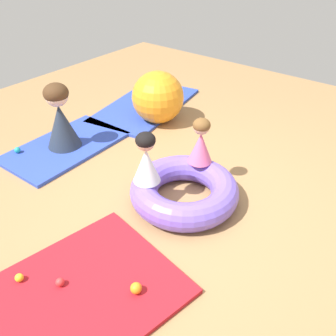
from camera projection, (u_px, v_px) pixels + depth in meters
name	position (u px, v px, depth m)	size (l,w,h in m)	color
ground_plane	(179.00, 200.00, 3.64)	(8.00, 8.00, 0.00)	#9E7549
gym_mat_front	(145.00, 105.00, 5.44)	(1.75, 0.92, 0.04)	#2D47B7
gym_mat_near_left	(59.00, 307.00, 2.62)	(1.72, 1.15, 0.04)	#B21923
gym_mat_far_right	(65.00, 147.00, 4.46)	(1.42, 0.83, 0.04)	#2D47B7
inflatable_cushion	(184.00, 190.00, 3.56)	(1.05, 1.05, 0.27)	#7056D1
child_in_pink	(201.00, 141.00, 3.61)	(0.34, 0.34, 0.48)	#E5608E
child_in_white	(146.00, 158.00, 3.33)	(0.36, 0.36, 0.50)	white
adult_seated	(60.00, 117.00, 4.24)	(0.56, 0.56, 0.78)	#232D3D
play_ball_pink	(175.00, 97.00, 5.58)	(0.06, 0.06, 0.06)	pink
play_ball_red	(60.00, 282.00, 2.73)	(0.07, 0.07, 0.07)	red
play_ball_orange	(136.00, 288.00, 2.68)	(0.09, 0.09, 0.09)	orange
play_ball_yellow	(19.00, 278.00, 2.77)	(0.06, 0.06, 0.06)	yellow
play_ball_teal	(17.00, 150.00, 4.29)	(0.07, 0.07, 0.07)	teal
exercise_ball_large	(158.00, 97.00, 4.87)	(0.69, 0.69, 0.69)	orange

